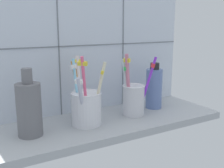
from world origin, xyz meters
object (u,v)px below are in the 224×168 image
at_px(ceramic_vase, 29,108).
at_px(toothbrush_cup_left, 87,106).
at_px(soap_bottle, 154,88).
at_px(toothbrush_cup_right, 134,99).

bearing_deg(ceramic_vase, toothbrush_cup_left, -2.54).
bearing_deg(soap_bottle, toothbrush_cup_right, -161.13).
relative_size(ceramic_vase, soap_bottle, 1.13).
bearing_deg(soap_bottle, toothbrush_cup_left, -172.93).
xyz_separation_m(toothbrush_cup_left, toothbrush_cup_right, (0.15, -0.00, -0.00)).
xyz_separation_m(ceramic_vase, soap_bottle, (0.40, 0.02, -0.00)).
relative_size(toothbrush_cup_right, ceramic_vase, 1.12).
height_order(toothbrush_cup_left, toothbrush_cup_right, toothbrush_cup_left).
distance_m(toothbrush_cup_left, soap_bottle, 0.25).
height_order(toothbrush_cup_right, ceramic_vase, toothbrush_cup_right).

